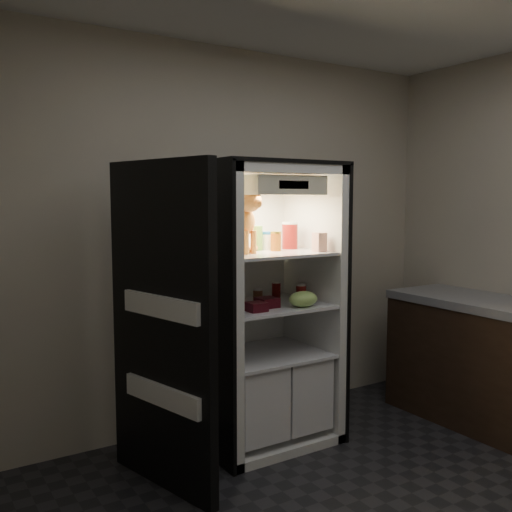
% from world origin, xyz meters
% --- Properties ---
extents(room_shell, '(3.60, 3.60, 3.60)m').
position_xyz_m(room_shell, '(0.00, 0.00, 1.62)').
color(room_shell, white).
rests_on(room_shell, floor).
extents(refrigerator, '(0.90, 0.72, 1.88)m').
position_xyz_m(refrigerator, '(0.00, 1.38, 0.79)').
color(refrigerator, white).
rests_on(refrigerator, floor).
extents(fridge_door, '(0.27, 0.86, 1.85)m').
position_xyz_m(fridge_door, '(-0.83, 1.13, 0.91)').
color(fridge_door, black).
rests_on(fridge_door, floor).
extents(tabby_cat, '(0.41, 0.44, 0.45)m').
position_xyz_m(tabby_cat, '(-0.22, 1.36, 1.46)').
color(tabby_cat, orange).
rests_on(tabby_cat, refrigerator).
extents(parmesan_shaker, '(0.06, 0.06, 0.16)m').
position_xyz_m(parmesan_shaker, '(-0.01, 1.41, 1.37)').
color(parmesan_shaker, '#268D3A').
rests_on(parmesan_shaker, refrigerator).
extents(mayo_tub, '(0.09, 0.09, 0.12)m').
position_xyz_m(mayo_tub, '(0.07, 1.42, 1.35)').
color(mayo_tub, white).
rests_on(mayo_tub, refrigerator).
extents(salsa_jar, '(0.07, 0.07, 0.13)m').
position_xyz_m(salsa_jar, '(0.08, 1.32, 1.35)').
color(salsa_jar, maroon).
rests_on(salsa_jar, refrigerator).
extents(pepper_jar, '(0.11, 0.11, 0.19)m').
position_xyz_m(pepper_jar, '(0.24, 1.40, 1.38)').
color(pepper_jar, maroon).
rests_on(pepper_jar, refrigerator).
extents(cream_carton, '(0.07, 0.07, 0.12)m').
position_xyz_m(cream_carton, '(0.29, 1.13, 1.35)').
color(cream_carton, white).
rests_on(cream_carton, refrigerator).
extents(soda_can_a, '(0.06, 0.06, 0.11)m').
position_xyz_m(soda_can_a, '(0.17, 1.45, 1.00)').
color(soda_can_a, black).
rests_on(soda_can_a, refrigerator).
extents(soda_can_b, '(0.06, 0.06, 0.11)m').
position_xyz_m(soda_can_b, '(0.28, 1.31, 1.00)').
color(soda_can_b, black).
rests_on(soda_can_b, refrigerator).
extents(soda_can_c, '(0.07, 0.07, 0.12)m').
position_xyz_m(soda_can_c, '(0.20, 1.21, 1.00)').
color(soda_can_c, black).
rests_on(soda_can_c, refrigerator).
extents(condiment_jar, '(0.07, 0.07, 0.09)m').
position_xyz_m(condiment_jar, '(-0.01, 1.41, 0.99)').
color(condiment_jar, '#5B301A').
rests_on(condiment_jar, refrigerator).
extents(grape_bag, '(0.20, 0.15, 0.10)m').
position_xyz_m(grape_bag, '(0.15, 1.11, 0.99)').
color(grape_bag, '#86B856').
rests_on(grape_bag, refrigerator).
extents(berry_box_left, '(0.11, 0.11, 0.06)m').
position_xyz_m(berry_box_left, '(-0.19, 1.15, 0.97)').
color(berry_box_left, '#490C12').
rests_on(berry_box_left, refrigerator).
extents(berry_box_right, '(0.13, 0.13, 0.06)m').
position_xyz_m(berry_box_right, '(-0.06, 1.22, 0.97)').
color(berry_box_right, '#490C12').
rests_on(berry_box_right, refrigerator).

